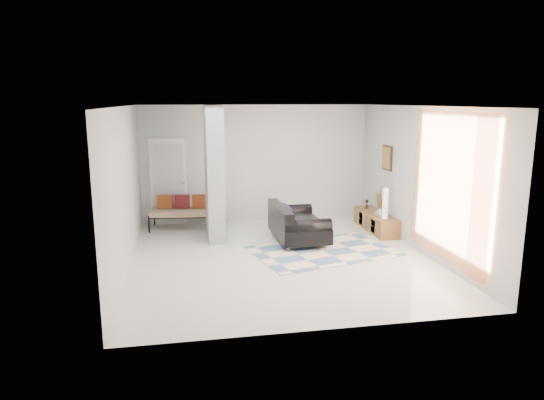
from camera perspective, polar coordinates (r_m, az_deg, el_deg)
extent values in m
plane|color=white|center=(9.20, 0.98, -6.72)|extent=(6.00, 6.00, 0.00)
plane|color=white|center=(8.74, 1.04, 10.98)|extent=(6.00, 6.00, 0.00)
plane|color=silver|center=(11.79, -1.89, 4.33)|extent=(6.00, 0.00, 6.00)
plane|color=silver|center=(6.02, 6.68, -2.89)|extent=(6.00, 0.00, 6.00)
plane|color=silver|center=(8.75, -16.94, 1.26)|extent=(0.00, 6.00, 6.00)
plane|color=silver|center=(9.78, 17.02, 2.31)|extent=(0.00, 6.00, 6.00)
cube|color=#9BA0A2|center=(10.29, -6.79, 3.18)|extent=(0.35, 1.20, 2.80)
cube|color=white|center=(11.68, -12.09, 2.12)|extent=(0.85, 0.06, 2.04)
plane|color=#FF8743|center=(8.74, 20.00, 1.38)|extent=(0.00, 2.55, 2.55)
cube|color=#3E2510|center=(11.08, 13.41, 4.85)|extent=(0.04, 0.45, 0.55)
cube|color=brown|center=(11.26, 12.13, -2.50)|extent=(0.45, 1.67, 0.40)
cube|color=#3E2510|center=(10.84, 11.82, -3.03)|extent=(0.02, 0.22, 0.28)
cube|color=#3E2510|center=(11.51, 10.43, -2.12)|extent=(0.02, 0.22, 0.28)
cube|color=gold|center=(11.44, 12.60, -0.23)|extent=(0.09, 0.32, 0.40)
cube|color=silver|center=(10.82, 12.44, -1.66)|extent=(0.04, 0.10, 0.12)
cylinder|color=silver|center=(9.54, 1.91, -5.74)|extent=(0.05, 0.05, 0.10)
cylinder|color=silver|center=(10.86, 0.15, -3.58)|extent=(0.05, 0.05, 0.10)
cylinder|color=silver|center=(9.75, 6.41, -5.42)|extent=(0.05, 0.05, 0.10)
cylinder|color=silver|center=(11.04, 4.14, -3.35)|extent=(0.05, 0.05, 0.10)
cube|color=black|center=(10.23, 3.12, -3.38)|extent=(1.03, 1.67, 0.30)
cube|color=black|center=(10.06, 0.98, -1.69)|extent=(0.24, 1.65, 0.36)
cylinder|color=black|center=(9.52, 4.23, -3.11)|extent=(0.94, 0.30, 0.28)
cylinder|color=black|center=(10.84, 2.18, -1.27)|extent=(0.94, 0.30, 0.28)
cube|color=#0E1433|center=(10.08, 1.65, -1.55)|extent=(0.16, 0.61, 0.31)
cylinder|color=black|center=(11.13, -14.27, -2.77)|extent=(0.04, 0.04, 0.40)
cylinder|color=black|center=(10.95, -5.57, -2.69)|extent=(0.04, 0.04, 0.40)
cylinder|color=black|center=(11.79, -13.68, -1.93)|extent=(0.04, 0.04, 0.40)
cylinder|color=black|center=(11.62, -5.48, -1.85)|extent=(0.04, 0.04, 0.40)
cube|color=#C8B393|center=(11.30, -9.81, -1.42)|extent=(1.77, 0.90, 0.12)
cube|color=brown|center=(11.47, -12.48, -0.21)|extent=(0.36, 0.20, 0.33)
cube|color=maroon|center=(11.41, -10.51, -0.18)|extent=(0.36, 0.20, 0.33)
cube|color=brown|center=(11.37, -8.53, -0.15)|extent=(0.36, 0.20, 0.33)
cube|color=beige|center=(9.60, 6.06, -5.98)|extent=(3.04, 2.39, 0.01)
cylinder|color=silver|center=(10.68, 13.18, -0.38)|extent=(0.12, 0.12, 0.66)
imported|color=white|center=(10.90, 12.55, -1.37)|extent=(0.20, 0.20, 0.19)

